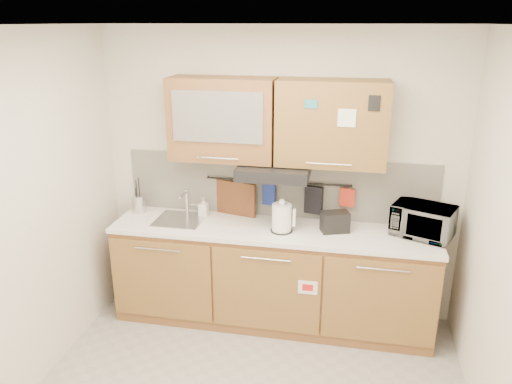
% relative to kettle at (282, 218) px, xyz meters
% --- Properties ---
extents(ceiling, '(3.20, 3.20, 0.00)m').
position_rel_kettle_xyz_m(ceiling, '(-0.09, -1.14, 1.56)').
color(ceiling, white).
rests_on(ceiling, wall_back).
extents(wall_back, '(3.20, 0.00, 3.20)m').
position_rel_kettle_xyz_m(wall_back, '(-0.09, 0.36, 0.26)').
color(wall_back, silver).
rests_on(wall_back, ground).
extents(wall_left, '(0.00, 3.00, 3.00)m').
position_rel_kettle_xyz_m(wall_left, '(-1.69, -1.14, 0.26)').
color(wall_left, silver).
rests_on(wall_left, ground).
extents(base_cabinet, '(2.80, 0.64, 0.88)m').
position_rel_kettle_xyz_m(base_cabinet, '(-0.09, 0.06, -0.63)').
color(base_cabinet, '#956134').
rests_on(base_cabinet, floor).
extents(countertop, '(2.82, 0.62, 0.04)m').
position_rel_kettle_xyz_m(countertop, '(-0.09, 0.05, -0.14)').
color(countertop, white).
rests_on(countertop, base_cabinet).
extents(backsplash, '(2.80, 0.02, 0.56)m').
position_rel_kettle_xyz_m(backsplash, '(-0.09, 0.35, 0.16)').
color(backsplash, silver).
rests_on(backsplash, countertop).
extents(upper_cabinets, '(1.82, 0.37, 0.70)m').
position_rel_kettle_xyz_m(upper_cabinets, '(-0.09, 0.19, 0.79)').
color(upper_cabinets, '#956134').
rests_on(upper_cabinets, wall_back).
extents(range_hood, '(0.60, 0.46, 0.10)m').
position_rel_kettle_xyz_m(range_hood, '(-0.09, 0.11, 0.38)').
color(range_hood, black).
rests_on(range_hood, upper_cabinets).
extents(sink, '(0.42, 0.40, 0.26)m').
position_rel_kettle_xyz_m(sink, '(-0.94, 0.07, -0.11)').
color(sink, silver).
rests_on(sink, countertop).
extents(utensil_rail, '(1.30, 0.02, 0.02)m').
position_rel_kettle_xyz_m(utensil_rail, '(-0.09, 0.31, 0.22)').
color(utensil_rail, black).
rests_on(utensil_rail, backsplash).
extents(utensil_crock, '(0.16, 0.16, 0.33)m').
position_rel_kettle_xyz_m(utensil_crock, '(-1.38, 0.19, -0.03)').
color(utensil_crock, '#BCBCC1').
rests_on(utensil_crock, countertop).
extents(kettle, '(0.21, 0.19, 0.29)m').
position_rel_kettle_xyz_m(kettle, '(0.00, 0.00, 0.00)').
color(kettle, white).
rests_on(kettle, countertop).
extents(toaster, '(0.26, 0.21, 0.18)m').
position_rel_kettle_xyz_m(toaster, '(0.44, 0.08, -0.03)').
color(toaster, black).
rests_on(toaster, countertop).
extents(microwave, '(0.57, 0.48, 0.27)m').
position_rel_kettle_xyz_m(microwave, '(1.16, 0.14, 0.02)').
color(microwave, '#999999').
rests_on(microwave, countertop).
extents(soap_bottle, '(0.08, 0.08, 0.18)m').
position_rel_kettle_xyz_m(soap_bottle, '(-0.76, 0.21, -0.03)').
color(soap_bottle, '#999999').
rests_on(soap_bottle, countertop).
extents(cutting_board, '(0.38, 0.12, 0.48)m').
position_rel_kettle_xyz_m(cutting_board, '(-0.47, 0.30, -0.04)').
color(cutting_board, brown).
rests_on(cutting_board, utensil_rail).
extents(oven_mitt, '(0.12, 0.06, 0.20)m').
position_rel_kettle_xyz_m(oven_mitt, '(-0.16, 0.30, 0.10)').
color(oven_mitt, navy).
rests_on(oven_mitt, utensil_rail).
extents(dark_pouch, '(0.17, 0.08, 0.25)m').
position_rel_kettle_xyz_m(dark_pouch, '(0.24, 0.30, 0.08)').
color(dark_pouch, black).
rests_on(dark_pouch, utensil_rail).
extents(pot_holder, '(0.13, 0.04, 0.16)m').
position_rel_kettle_xyz_m(pot_holder, '(0.53, 0.30, 0.12)').
color(pot_holder, red).
rests_on(pot_holder, utensil_rail).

